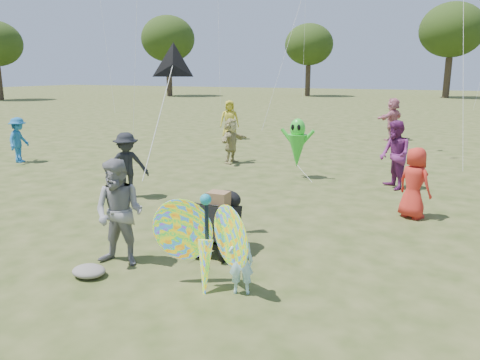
% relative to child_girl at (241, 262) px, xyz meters
% --- Properties ---
extents(ground, '(160.00, 160.00, 0.00)m').
position_rel_child_girl_xyz_m(ground, '(-0.77, 0.59, -0.47)').
color(ground, '#51592B').
rests_on(ground, ground).
extents(child_girl, '(0.41, 0.34, 0.95)m').
position_rel_child_girl_xyz_m(child_girl, '(0.00, 0.00, 0.00)').
color(child_girl, '#B0EAFA').
rests_on(child_girl, ground).
extents(adult_man, '(0.93, 0.77, 1.73)m').
position_rel_child_girl_xyz_m(adult_man, '(-2.18, 0.13, 0.39)').
color(adult_man, gray).
rests_on(adult_man, ground).
extents(grey_bag, '(0.53, 0.43, 0.17)m').
position_rel_child_girl_xyz_m(grey_bag, '(-2.33, -0.46, -0.39)').
color(grey_bag, gray).
rests_on(grey_bag, ground).
extents(crowd_a, '(0.88, 0.80, 1.51)m').
position_rel_child_girl_xyz_m(crowd_a, '(1.86, 4.70, 0.28)').
color(crowd_a, red).
rests_on(crowd_a, ground).
extents(crowd_b, '(1.16, 1.17, 1.62)m').
position_rel_child_girl_xyz_m(crowd_b, '(-4.66, 3.50, 0.34)').
color(crowd_b, black).
rests_on(crowd_b, ground).
extents(crowd_d, '(0.61, 1.45, 1.52)m').
position_rel_child_girl_xyz_m(crowd_d, '(-4.29, 8.60, 0.29)').
color(crowd_d, tan).
rests_on(crowd_d, ground).
extents(crowd_e, '(1.05, 1.11, 1.82)m').
position_rel_child_girl_xyz_m(crowd_e, '(1.17, 7.16, 0.44)').
color(crowd_e, '#722669').
rests_on(crowd_e, ground).
extents(crowd_g, '(1.03, 0.89, 1.78)m').
position_rel_child_girl_xyz_m(crowd_g, '(-6.86, 13.76, 0.42)').
color(crowd_g, gold).
rests_on(crowd_g, ground).
extents(crowd_i, '(0.86, 1.12, 1.54)m').
position_rel_child_girl_xyz_m(crowd_i, '(-10.92, 5.70, 0.30)').
color(crowd_i, '#1D65A1').
rests_on(crowd_i, ground).
extents(crowd_j, '(1.22, 1.84, 1.90)m').
position_rel_child_girl_xyz_m(crowd_j, '(-0.06, 16.58, 0.48)').
color(crowd_j, '#C67186').
rests_on(crowd_j, ground).
extents(jogging_stroller, '(0.54, 1.06, 1.09)m').
position_rel_child_girl_xyz_m(jogging_stroller, '(-0.95, 1.28, 0.14)').
color(jogging_stroller, black).
rests_on(jogging_stroller, ground).
extents(butterfly_kite, '(1.74, 0.75, 1.59)m').
position_rel_child_girl_xyz_m(butterfly_kite, '(-0.52, -0.06, 0.20)').
color(butterfly_kite, red).
rests_on(butterfly_kite, ground).
extents(delta_kite_rig, '(0.89, 1.80, 2.18)m').
position_rel_child_girl_xyz_m(delta_kite_rig, '(-2.10, 1.69, 2.67)').
color(delta_kite_rig, black).
rests_on(delta_kite_rig, ground).
extents(alien_kite, '(1.12, 0.69, 1.74)m').
position_rel_child_girl_xyz_m(alien_kite, '(-1.57, 7.35, 0.50)').
color(alien_kite, green).
rests_on(alien_kite, ground).
extents(tree_line, '(91.78, 33.60, 10.79)m').
position_rel_child_girl_xyz_m(tree_line, '(2.89, 45.58, 6.39)').
color(tree_line, '#3A2D21').
rests_on(tree_line, ground).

